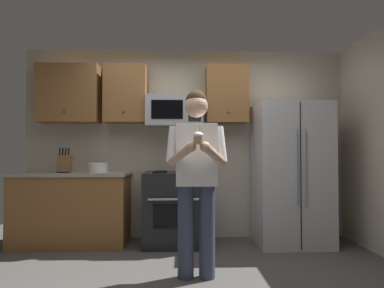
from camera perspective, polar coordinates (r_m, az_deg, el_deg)
name	(u,v)px	position (r m, az deg, el deg)	size (l,w,h in m)	color
ground_plane	(188,287)	(3.16, -0.67, -23.15)	(6.00, 6.00, 0.00)	#474442
wall_back	(185,144)	(4.69, -1.12, 0.07)	(4.40, 0.10, 2.60)	#B7AD99
oven_range	(174,208)	(4.36, -3.06, -10.86)	(0.76, 0.70, 0.93)	black
microwave	(174,111)	(4.46, -3.01, 5.58)	(0.74, 0.41, 0.40)	#9EA0A5
refrigerator	(291,174)	(4.50, 16.49, -4.89)	(0.90, 0.75, 1.80)	#B7BABF
cabinet_row_upper	(132,95)	(4.59, -10.26, 8.30)	(2.78, 0.36, 0.76)	brown
counter_left	(72,208)	(4.59, -19.77, -10.29)	(1.44, 0.66, 0.92)	brown
knife_block	(65,163)	(4.52, -20.92, -3.12)	(0.16, 0.15, 0.32)	brown
bowl_large_white	(98,167)	(4.47, -15.77, -3.86)	(0.25, 0.25, 0.12)	white
person	(196,171)	(3.14, 0.75, -4.65)	(0.60, 0.48, 1.76)	#383F59
cupcake	(198,138)	(2.81, 1.06, 1.06)	(0.09, 0.09, 0.17)	#A87F56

